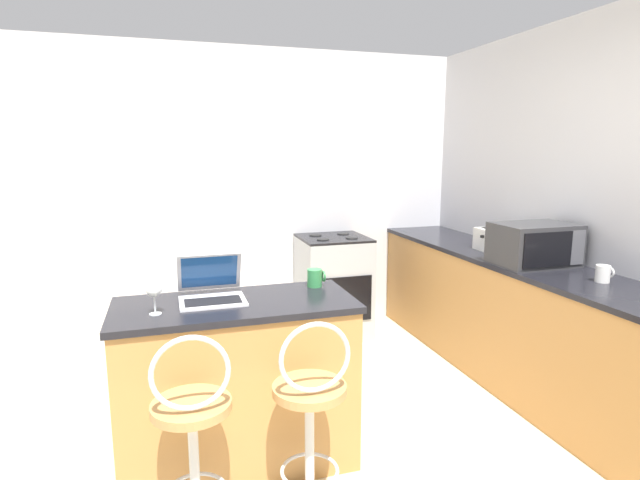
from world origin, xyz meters
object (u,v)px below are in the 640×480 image
(bar_stool_near, at_px, (194,446))
(wine_glass_short, at_px, (154,290))
(microwave, at_px, (534,244))
(mug_green, at_px, (315,278))
(laptop, at_px, (211,288))
(stove_range, at_px, (333,286))
(mug_white, at_px, (603,274))
(toaster, at_px, (496,240))
(bar_stool_far, at_px, (311,426))

(bar_stool_near, bearing_deg, wine_glass_short, 107.85)
(microwave, bearing_deg, mug_green, -176.90)
(microwave, bearing_deg, laptop, -175.88)
(stove_range, bearing_deg, laptop, -127.24)
(mug_white, bearing_deg, toaster, 91.51)
(mug_green, distance_m, wine_glass_short, 0.92)
(wine_glass_short, bearing_deg, toaster, 18.14)
(microwave, xyz_separation_m, mug_white, (0.08, -0.50, -0.09))
(microwave, height_order, mug_green, microwave)
(mug_green, bearing_deg, laptop, -173.16)
(bar_stool_near, distance_m, wine_glass_short, 0.73)
(mug_white, bearing_deg, bar_stool_near, -173.90)
(laptop, xyz_separation_m, wine_glass_short, (-0.28, -0.18, 0.06))
(mug_white, bearing_deg, stove_range, 117.89)
(bar_stool_far, distance_m, mug_white, 1.98)
(laptop, relative_size, toaster, 1.22)
(laptop, height_order, toaster, laptop)
(bar_stool_near, distance_m, toaster, 2.75)
(laptop, height_order, mug_white, laptop)
(wine_glass_short, relative_size, mug_white, 1.61)
(mug_green, bearing_deg, microwave, 3.10)
(mug_green, bearing_deg, toaster, 19.18)
(mug_green, height_order, wine_glass_short, wine_glass_short)
(laptop, distance_m, stove_range, 2.10)
(wine_glass_short, height_order, mug_white, wine_glass_short)
(bar_stool_near, bearing_deg, laptop, 76.28)
(toaster, distance_m, mug_white, 0.99)
(bar_stool_near, relative_size, microwave, 1.84)
(bar_stool_far, bearing_deg, mug_white, 7.75)
(stove_range, height_order, wine_glass_short, wine_glass_short)
(bar_stool_near, bearing_deg, microwave, 18.02)
(stove_range, bearing_deg, mug_white, -62.11)
(microwave, height_order, stove_range, microwave)
(microwave, xyz_separation_m, wine_glass_short, (-2.47, -0.34, -0.02))
(laptop, bearing_deg, bar_stool_far, -58.22)
(laptop, distance_m, microwave, 2.19)
(bar_stool_far, bearing_deg, stove_range, 68.88)
(laptop, bearing_deg, mug_green, 6.84)
(toaster, relative_size, wine_glass_short, 1.67)
(stove_range, distance_m, mug_white, 2.28)
(bar_stool_near, distance_m, stove_range, 2.61)
(wine_glass_short, bearing_deg, laptop, 32.97)
(bar_stool_far, distance_m, stove_range, 2.38)
(bar_stool_far, distance_m, laptop, 0.88)
(bar_stool_near, relative_size, mug_white, 9.60)
(microwave, bearing_deg, bar_stool_near, -161.98)
(microwave, relative_size, wine_glass_short, 3.24)
(laptop, bearing_deg, stove_range, 52.76)
(microwave, bearing_deg, wine_glass_short, -172.15)
(bar_stool_near, height_order, toaster, toaster)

